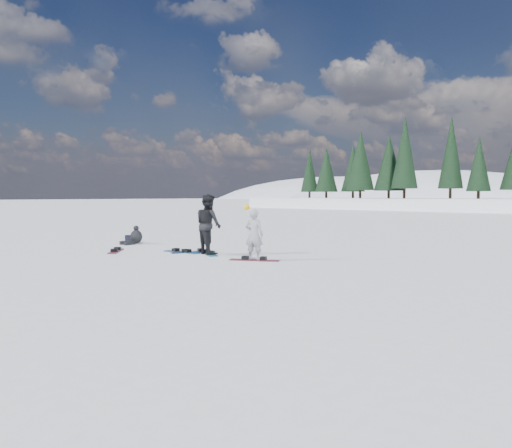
# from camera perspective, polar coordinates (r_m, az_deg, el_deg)

# --- Properties ---
(ground) EXTENTS (420.00, 420.00, 0.00)m
(ground) POSITION_cam_1_polar(r_m,az_deg,el_deg) (15.07, -5.42, -4.16)
(ground) COLOR white
(ground) RESTS_ON ground
(snowboarder_woman) EXTENTS (0.66, 0.54, 1.69)m
(snowboarder_woman) POSITION_cam_1_polar(r_m,az_deg,el_deg) (14.85, -0.23, -1.20)
(snowboarder_woman) COLOR #99999E
(snowboarder_woman) RESTS_ON ground
(snowboarder_man) EXTENTS (1.12, 0.96, 1.99)m
(snowboarder_man) POSITION_cam_1_polar(r_m,az_deg,el_deg) (16.56, -5.46, -0.03)
(snowboarder_man) COLOR black
(snowboarder_man) RESTS_ON ground
(seated_rider) EXTENTS (0.55, 0.89, 0.74)m
(seated_rider) POSITION_cam_1_polar(r_m,az_deg,el_deg) (20.55, -13.64, -1.44)
(seated_rider) COLOR black
(seated_rider) RESTS_ON ground
(gear_bag) EXTENTS (0.46, 0.31, 0.30)m
(gear_bag) POSITION_cam_1_polar(r_m,az_deg,el_deg) (21.28, -14.10, -1.65)
(gear_bag) COLOR black
(gear_bag) RESTS_ON ground
(snowboard_woman) EXTENTS (1.44, 0.99, 0.03)m
(snowboard_woman) POSITION_cam_1_polar(r_m,az_deg,el_deg) (14.93, -0.21, -4.16)
(snowboard_woman) COLOR maroon
(snowboard_woman) RESTS_ON ground
(snowboard_man) EXTENTS (1.46, 0.95, 0.03)m
(snowboard_man) POSITION_cam_1_polar(r_m,az_deg,el_deg) (16.64, -5.44, -3.40)
(snowboard_man) COLOR #186C88
(snowboard_man) RESTS_ON ground
(snowboard_loose_c) EXTENTS (1.52, 0.45, 0.03)m
(snowboard_loose_c) POSITION_cam_1_polar(r_m,az_deg,el_deg) (17.22, -8.52, -3.20)
(snowboard_loose_c) COLOR #1A5E8F
(snowboard_loose_c) RESTS_ON ground
(snowboard_loose_a) EXTENTS (0.86, 1.48, 0.03)m
(snowboard_loose_a) POSITION_cam_1_polar(r_m,az_deg,el_deg) (17.17, -7.22, -3.20)
(snowboard_loose_a) COLOR navy
(snowboard_loose_a) RESTS_ON ground
(snowboard_loose_b) EXTENTS (1.30, 1.22, 0.03)m
(snowboard_loose_b) POSITION_cam_1_polar(r_m,az_deg,el_deg) (17.97, -15.71, -3.01)
(snowboard_loose_b) COLOR maroon
(snowboard_loose_b) RESTS_ON ground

